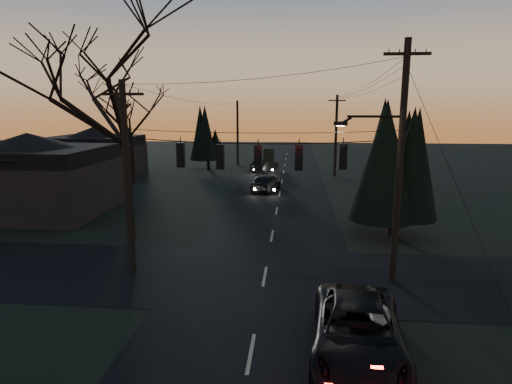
# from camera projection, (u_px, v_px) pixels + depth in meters

# --- Properties ---
(main_road) EXTENTS (8.00, 120.00, 0.02)m
(main_road) POSITION_uv_depth(u_px,v_px,m) (275.00, 218.00, 28.66)
(main_road) COLOR black
(main_road) RESTS_ON ground
(cross_road) EXTENTS (60.00, 7.00, 0.02)m
(cross_road) POSITION_uv_depth(u_px,v_px,m) (265.00, 276.00, 18.91)
(cross_road) COLOR black
(cross_road) RESTS_ON ground
(utility_pole_right) EXTENTS (5.00, 0.30, 10.00)m
(utility_pole_right) POSITION_uv_depth(u_px,v_px,m) (392.00, 281.00, 18.42)
(utility_pole_right) COLOR black
(utility_pole_right) RESTS_ON ground
(utility_pole_left) EXTENTS (1.80, 0.30, 8.50)m
(utility_pole_left) POSITION_uv_depth(u_px,v_px,m) (133.00, 272.00, 19.44)
(utility_pole_left) COLOR black
(utility_pole_left) RESTS_ON ground
(utility_pole_far_r) EXTENTS (1.80, 0.30, 8.50)m
(utility_pole_far_r) POSITION_uv_depth(u_px,v_px,m) (334.00, 176.00, 45.74)
(utility_pole_far_r) COLOR black
(utility_pole_far_r) RESTS_ON ground
(utility_pole_far_l) EXTENTS (0.30, 0.30, 8.00)m
(utility_pole_far_l) POSITION_uv_depth(u_px,v_px,m) (238.00, 164.00, 54.57)
(utility_pole_far_l) COLOR black
(utility_pole_far_l) RESTS_ON ground
(span_signal_assembly) EXTENTS (11.50, 0.44, 1.47)m
(span_signal_assembly) POSITION_uv_depth(u_px,v_px,m) (260.00, 156.00, 17.86)
(span_signal_assembly) COLOR black
(span_signal_assembly) RESTS_ON ground
(bare_tree_left) EXTENTS (10.05, 10.05, 10.69)m
(bare_tree_left) POSITION_uv_depth(u_px,v_px,m) (124.00, 105.00, 22.43)
(bare_tree_left) COLOR black
(bare_tree_left) RESTS_ON ground
(evergreen_right) EXTENTS (4.13, 4.13, 7.29)m
(evergreen_right) POSITION_uv_depth(u_px,v_px,m) (396.00, 163.00, 24.03)
(evergreen_right) COLOR black
(evergreen_right) RESTS_ON ground
(bare_tree_dist) EXTENTS (6.90, 6.90, 9.20)m
(bare_tree_dist) POSITION_uv_depth(u_px,v_px,m) (130.00, 116.00, 40.29)
(bare_tree_dist) COLOR black
(bare_tree_dist) RESTS_ON ground
(evergreen_dist) EXTENTS (3.52, 3.52, 6.57)m
(evergreen_dist) POSITION_uv_depth(u_px,v_px,m) (208.00, 136.00, 49.97)
(evergreen_dist) COLOR black
(evergreen_dist) RESTS_ON ground
(house_left_near) EXTENTS (10.00, 8.00, 5.60)m
(house_left_near) POSITION_uv_depth(u_px,v_px,m) (31.00, 173.00, 29.62)
(house_left_near) COLOR black
(house_left_near) RESTS_ON ground
(house_left_far) EXTENTS (9.00, 7.00, 5.20)m
(house_left_far) POSITION_uv_depth(u_px,v_px,m) (95.00, 151.00, 45.54)
(house_left_far) COLOR black
(house_left_far) RESTS_ON ground
(suv_near) EXTENTS (3.17, 6.00, 1.61)m
(suv_near) POSITION_uv_depth(u_px,v_px,m) (358.00, 331.00, 12.78)
(suv_near) COLOR black
(suv_near) RESTS_ON ground
(sedan_oncoming_a) EXTENTS (2.77, 4.87, 1.56)m
(sedan_oncoming_a) POSITION_uv_depth(u_px,v_px,m) (266.00, 183.00, 37.47)
(sedan_oncoming_a) COLOR black
(sedan_oncoming_a) RESTS_ON ground
(sedan_oncoming_b) EXTENTS (3.13, 4.62, 1.44)m
(sedan_oncoming_b) POSITION_uv_depth(u_px,v_px,m) (265.00, 165.00, 48.53)
(sedan_oncoming_b) COLOR black
(sedan_oncoming_b) RESTS_ON ground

